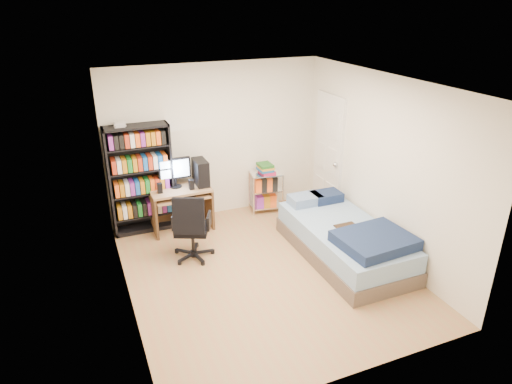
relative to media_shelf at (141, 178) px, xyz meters
name	(u,v)px	position (x,y,z in m)	size (l,w,h in m)	color
room	(265,185)	(1.25, -1.84, 0.38)	(3.58, 4.08, 2.58)	#A37F51
media_shelf	(141,178)	(0.00, 0.00, 0.00)	(0.95, 0.32, 1.75)	black
computer_desk	(186,190)	(0.64, -0.16, -0.24)	(0.91, 0.53, 1.15)	#A87F56
office_chair	(192,238)	(0.46, -1.14, -0.55)	(0.78, 0.78, 0.99)	black
wire_cart	(266,180)	(2.04, -0.10, -0.31)	(0.58, 0.45, 0.85)	white
bed	(345,240)	(2.45, -1.92, -0.59)	(1.08, 2.16, 0.62)	brown
door	(328,155)	(2.98, -0.49, 0.13)	(0.12, 0.80, 2.00)	silver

